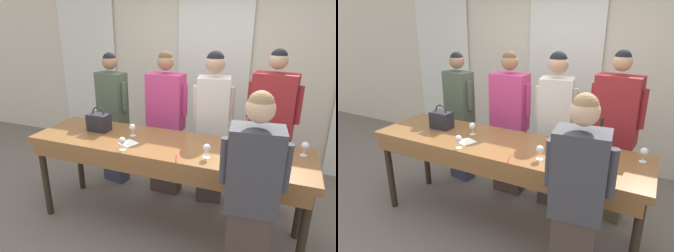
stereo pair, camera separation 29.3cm
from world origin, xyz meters
TOP-DOWN VIEW (x-y plane):
  - ground_plane at (0.00, 0.00)m, footprint 18.00×18.00m
  - wall_back at (0.00, 1.94)m, footprint 12.00×0.06m
  - curtain_panel_left at (-2.19, 1.87)m, footprint 1.07×0.03m
  - curtain_panel_center at (0.00, 1.87)m, footprint 1.07×0.03m
  - tasting_bar at (0.00, -0.02)m, footprint 2.74×0.74m
  - wine_bottle at (0.86, 0.29)m, footprint 0.08×0.08m
  - handbag at (-0.79, 0.06)m, footprint 0.23×0.15m
  - wine_glass_front_left at (0.46, -0.18)m, footprint 0.07×0.07m
  - wine_glass_front_mid at (-0.38, 0.06)m, footprint 0.07×0.07m
  - wine_glass_front_right at (0.67, 0.09)m, footprint 0.07×0.07m
  - wine_glass_center_left at (0.84, 0.11)m, footprint 0.07×0.07m
  - wine_glass_center_mid at (1.25, 0.18)m, footprint 0.07×0.07m
  - wine_glass_center_right at (0.74, 0.18)m, footprint 0.07×0.07m
  - wine_glass_back_left at (-0.30, -0.30)m, footprint 0.07×0.07m
  - napkin at (-0.32, -0.14)m, footprint 0.19×0.19m
  - pen at (0.22, -0.30)m, footprint 0.05×0.13m
  - guest_olive_jacket at (-0.99, 0.66)m, footprint 0.48×0.28m
  - guest_pink_top at (-0.26, 0.66)m, footprint 0.53×0.25m
  - guest_cream_sweater at (0.30, 0.66)m, footprint 0.47×0.32m
  - guest_striped_shirt at (0.93, 0.66)m, footprint 0.55×0.28m
  - host_pouring at (0.89, -0.56)m, footprint 0.48×0.28m

SIDE VIEW (x-z plane):
  - ground_plane at x=0.00m, z-range 0.00..0.00m
  - host_pouring at x=0.89m, z-range 0.02..1.69m
  - tasting_bar at x=0.00m, z-range 0.39..1.34m
  - guest_olive_jacket at x=-0.99m, z-range 0.03..1.75m
  - guest_pink_top at x=-0.26m, z-range 0.02..1.78m
  - guest_striped_shirt at x=0.93m, z-range 0.02..1.84m
  - guest_cream_sweater at x=0.30m, z-range 0.04..1.83m
  - napkin at x=-0.32m, z-range 0.95..0.96m
  - pen at x=0.22m, z-range 0.95..0.96m
  - wine_glass_front_left at x=0.46m, z-range 0.98..1.11m
  - wine_glass_front_mid at x=-0.38m, z-range 0.98..1.11m
  - wine_glass_front_right at x=0.67m, z-range 0.98..1.11m
  - wine_glass_center_left at x=0.84m, z-range 0.98..1.11m
  - wine_glass_center_mid at x=1.25m, z-range 0.98..1.11m
  - wine_glass_center_right at x=0.74m, z-range 0.98..1.11m
  - wine_glass_back_left at x=-0.30m, z-range 0.98..1.11m
  - handbag at x=-0.79m, z-range 0.92..1.18m
  - wine_bottle at x=0.86m, z-range 0.91..1.21m
  - curtain_panel_left at x=-2.19m, z-range 0.00..2.69m
  - curtain_panel_center at x=0.00m, z-range 0.00..2.69m
  - wall_back at x=0.00m, z-range 0.00..2.80m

